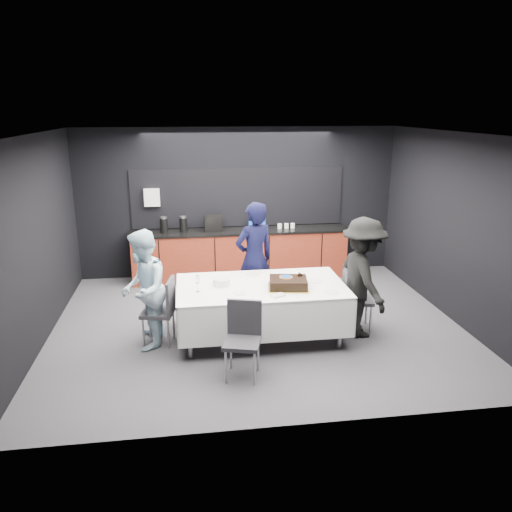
{
  "coord_description": "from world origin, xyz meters",
  "views": [
    {
      "loc": [
        -0.98,
        -6.82,
        3.14
      ],
      "look_at": [
        0.0,
        0.1,
        1.05
      ],
      "focal_mm": 35.0,
      "sensor_mm": 36.0,
      "label": 1
    }
  ],
  "objects_px": {
    "plate_stack": "(222,282)",
    "chair_right": "(352,294)",
    "champagne_flute": "(197,281)",
    "person_left": "(143,290)",
    "party_table": "(261,294)",
    "chair_near": "(243,333)",
    "person_center": "(254,259)",
    "cake_assembly": "(288,283)",
    "person_right": "(362,278)",
    "chair_left": "(163,307)"
  },
  "relations": [
    {
      "from": "plate_stack",
      "to": "chair_right",
      "type": "relative_size",
      "value": 0.26
    },
    {
      "from": "champagne_flute",
      "to": "person_left",
      "type": "height_order",
      "value": "person_left"
    },
    {
      "from": "party_table",
      "to": "person_left",
      "type": "xyz_separation_m",
      "value": [
        -1.59,
        -0.05,
        0.17
      ]
    },
    {
      "from": "party_table",
      "to": "chair_near",
      "type": "bearing_deg",
      "value": -110.4
    },
    {
      "from": "person_center",
      "to": "cake_assembly",
      "type": "bearing_deg",
      "value": 85.46
    },
    {
      "from": "chair_right",
      "to": "champagne_flute",
      "type": "bearing_deg",
      "value": -174.11
    },
    {
      "from": "plate_stack",
      "to": "person_left",
      "type": "distance_m",
      "value": 1.06
    },
    {
      "from": "cake_assembly",
      "to": "chair_near",
      "type": "bearing_deg",
      "value": -130.98
    },
    {
      "from": "champagne_flute",
      "to": "person_right",
      "type": "height_order",
      "value": "person_right"
    },
    {
      "from": "party_table",
      "to": "person_right",
      "type": "bearing_deg",
      "value": -4.61
    },
    {
      "from": "chair_left",
      "to": "chair_right",
      "type": "distance_m",
      "value": 2.71
    },
    {
      "from": "party_table",
      "to": "person_left",
      "type": "relative_size",
      "value": 1.43
    },
    {
      "from": "cake_assembly",
      "to": "chair_right",
      "type": "relative_size",
      "value": 0.65
    },
    {
      "from": "party_table",
      "to": "person_center",
      "type": "relative_size",
      "value": 1.3
    },
    {
      "from": "chair_left",
      "to": "person_left",
      "type": "bearing_deg",
      "value": -169.25
    },
    {
      "from": "plate_stack",
      "to": "champagne_flute",
      "type": "height_order",
      "value": "champagne_flute"
    },
    {
      "from": "cake_assembly",
      "to": "champagne_flute",
      "type": "xyz_separation_m",
      "value": [
        -1.22,
        0.02,
        0.09
      ]
    },
    {
      "from": "party_table",
      "to": "person_right",
      "type": "distance_m",
      "value": 1.44
    },
    {
      "from": "person_center",
      "to": "person_left",
      "type": "height_order",
      "value": "person_center"
    },
    {
      "from": "chair_near",
      "to": "plate_stack",
      "type": "bearing_deg",
      "value": 99.38
    },
    {
      "from": "party_table",
      "to": "chair_left",
      "type": "distance_m",
      "value": 1.35
    },
    {
      "from": "cake_assembly",
      "to": "person_center",
      "type": "height_order",
      "value": "person_center"
    },
    {
      "from": "chair_near",
      "to": "cake_assembly",
      "type": "bearing_deg",
      "value": 49.02
    },
    {
      "from": "chair_near",
      "to": "person_left",
      "type": "relative_size",
      "value": 0.57
    },
    {
      "from": "plate_stack",
      "to": "person_right",
      "type": "relative_size",
      "value": 0.14
    },
    {
      "from": "champagne_flute",
      "to": "chair_right",
      "type": "relative_size",
      "value": 0.24
    },
    {
      "from": "chair_left",
      "to": "person_left",
      "type": "xyz_separation_m",
      "value": [
        -0.25,
        -0.05,
        0.27
      ]
    },
    {
      "from": "cake_assembly",
      "to": "chair_near",
      "type": "distance_m",
      "value": 1.14
    },
    {
      "from": "plate_stack",
      "to": "chair_near",
      "type": "height_order",
      "value": "chair_near"
    },
    {
      "from": "plate_stack",
      "to": "party_table",
      "type": "bearing_deg",
      "value": -7.26
    },
    {
      "from": "cake_assembly",
      "to": "person_center",
      "type": "xyz_separation_m",
      "value": [
        -0.32,
        1.02,
        0.05
      ]
    },
    {
      "from": "party_table",
      "to": "chair_right",
      "type": "xyz_separation_m",
      "value": [
        1.36,
        0.09,
        -0.11
      ]
    },
    {
      "from": "cake_assembly",
      "to": "person_left",
      "type": "relative_size",
      "value": 0.37
    },
    {
      "from": "champagne_flute",
      "to": "chair_left",
      "type": "distance_m",
      "value": 0.64
    },
    {
      "from": "champagne_flute",
      "to": "person_left",
      "type": "relative_size",
      "value": 0.14
    },
    {
      "from": "cake_assembly",
      "to": "person_right",
      "type": "distance_m",
      "value": 1.07
    },
    {
      "from": "person_right",
      "to": "chair_right",
      "type": "bearing_deg",
      "value": 9.89
    },
    {
      "from": "chair_right",
      "to": "person_left",
      "type": "distance_m",
      "value": 2.96
    },
    {
      "from": "chair_left",
      "to": "person_left",
      "type": "relative_size",
      "value": 0.57
    },
    {
      "from": "plate_stack",
      "to": "chair_left",
      "type": "xyz_separation_m",
      "value": [
        -0.81,
        -0.07,
        -0.3
      ]
    },
    {
      "from": "plate_stack",
      "to": "champagne_flute",
      "type": "xyz_separation_m",
      "value": [
        -0.33,
        -0.21,
        0.11
      ]
    },
    {
      "from": "cake_assembly",
      "to": "person_left",
      "type": "distance_m",
      "value": 1.95
    },
    {
      "from": "party_table",
      "to": "plate_stack",
      "type": "relative_size",
      "value": 9.57
    },
    {
      "from": "champagne_flute",
      "to": "chair_left",
      "type": "bearing_deg",
      "value": 163.38
    },
    {
      "from": "chair_left",
      "to": "chair_near",
      "type": "relative_size",
      "value": 1.0
    },
    {
      "from": "chair_left",
      "to": "person_right",
      "type": "height_order",
      "value": "person_right"
    },
    {
      "from": "chair_right",
      "to": "person_left",
      "type": "bearing_deg",
      "value": -177.36
    },
    {
      "from": "cake_assembly",
      "to": "plate_stack",
      "type": "bearing_deg",
      "value": 165.38
    },
    {
      "from": "chair_right",
      "to": "person_right",
      "type": "distance_m",
      "value": 0.38
    },
    {
      "from": "plate_stack",
      "to": "person_right",
      "type": "bearing_deg",
      "value": -5.35
    }
  ]
}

